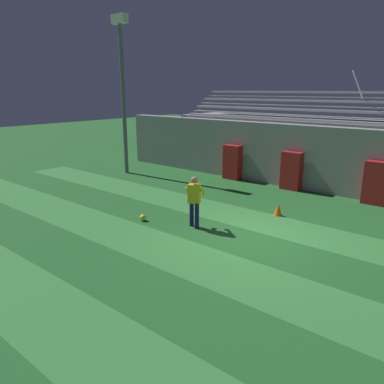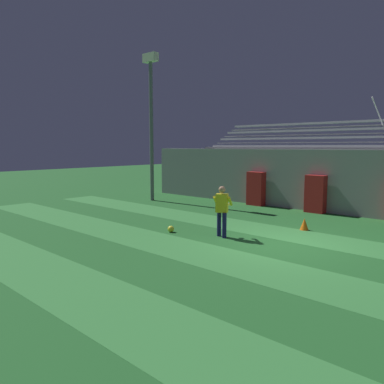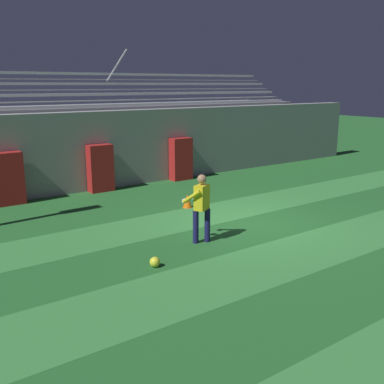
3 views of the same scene
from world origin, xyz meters
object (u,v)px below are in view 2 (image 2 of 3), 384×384
Objects in this scene: padding_pillar_gate_left at (315,194)px; floodlight_pole at (151,108)px; padding_pillar_far_left at (256,189)px; goalkeeper at (222,208)px; traffic_cone at (304,224)px; soccer_ball at (171,229)px.

floodlight_pole is (-8.22, -2.37, 4.10)m from padding_pillar_gate_left.
padding_pillar_far_left is (-3.11, 0.00, 0.00)m from padding_pillar_gate_left.
padding_pillar_far_left is at bearing 113.84° from goalkeeper.
floodlight_pole is 9.72m from goalkeeper.
padding_pillar_gate_left is at bearing 16.08° from floodlight_pole.
goalkeeper is (-0.30, -6.35, 0.12)m from padding_pillar_gate_left.
padding_pillar_gate_left is at bearing 87.31° from goalkeeper.
floodlight_pole reaches higher than padding_pillar_gate_left.
soccer_ball is at bearing -133.45° from traffic_cone.
traffic_cone is at bearing -7.36° from floodlight_pole.
padding_pillar_far_left is at bearing 180.00° from padding_pillar_gate_left.
traffic_cone is at bearing -70.92° from padding_pillar_gate_left.
soccer_ball is (-1.70, -0.66, -0.84)m from goalkeeper.
padding_pillar_far_left is 6.97m from floodlight_pole.
padding_pillar_gate_left is 3.98× the size of traffic_cone.
soccer_ball is at bearing -158.66° from goalkeeper.
traffic_cone is (3.24, 3.42, 0.10)m from soccer_ball.
padding_pillar_far_left is 6.95m from goalkeeper.
padding_pillar_gate_left is 1.00× the size of padding_pillar_far_left.
soccer_ball is (1.11, -7.02, -0.73)m from padding_pillar_far_left.
traffic_cone is at bearing 60.81° from goalkeeper.
goalkeeper is (7.93, -3.98, -3.98)m from floodlight_pole.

